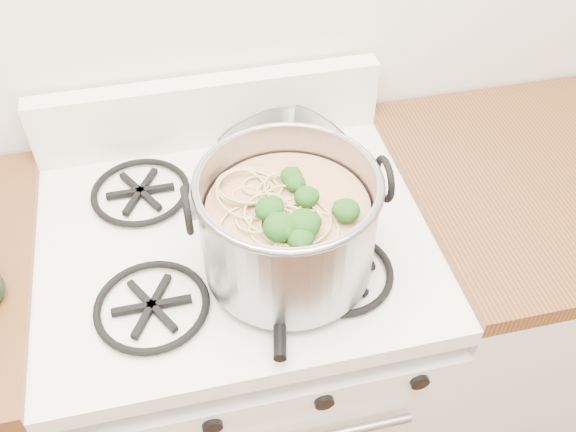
{
  "coord_description": "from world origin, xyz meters",
  "views": [
    {
      "loc": [
        -0.09,
        0.4,
        1.82
      ],
      "look_at": [
        0.08,
        1.15,
        1.05
      ],
      "focal_mm": 40.0,
      "sensor_mm": 36.0,
      "label": 1
    }
  ],
  "objects": [
    {
      "name": "stock_pot",
      "position": [
        0.08,
        1.15,
        1.02
      ],
      "size": [
        0.35,
        0.32,
        0.21
      ],
      "color": "gray",
      "rests_on": "gas_range"
    },
    {
      "name": "counter_right",
      "position": [
        0.88,
        1.26,
        0.46
      ],
      "size": [
        1.0,
        0.65,
        0.92
      ],
      "color": "silver",
      "rests_on": "ground"
    },
    {
      "name": "glass_bowl",
      "position": [
        0.14,
        1.41,
        0.94
      ],
      "size": [
        0.13,
        0.13,
        0.02
      ],
      "primitive_type": "imported",
      "rotation": [
        0.0,
        0.0,
        0.43
      ],
      "color": "white",
      "rests_on": "gas_range"
    },
    {
      "name": "gas_range",
      "position": [
        0.0,
        1.26,
        0.44
      ],
      "size": [
        0.76,
        0.66,
        0.92
      ],
      "color": "white",
      "rests_on": "ground"
    },
    {
      "name": "counter_left",
      "position": [
        -0.51,
        1.26,
        0.46
      ],
      "size": [
        0.25,
        0.65,
        0.92
      ],
      "color": "silver",
      "rests_on": "ground"
    },
    {
      "name": "spatula",
      "position": [
        0.08,
        1.19,
        0.94
      ],
      "size": [
        0.35,
        0.36,
        0.02
      ],
      "primitive_type": null,
      "rotation": [
        0.0,
        0.0,
        -0.21
      ],
      "color": "black",
      "rests_on": "gas_range"
    }
  ]
}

